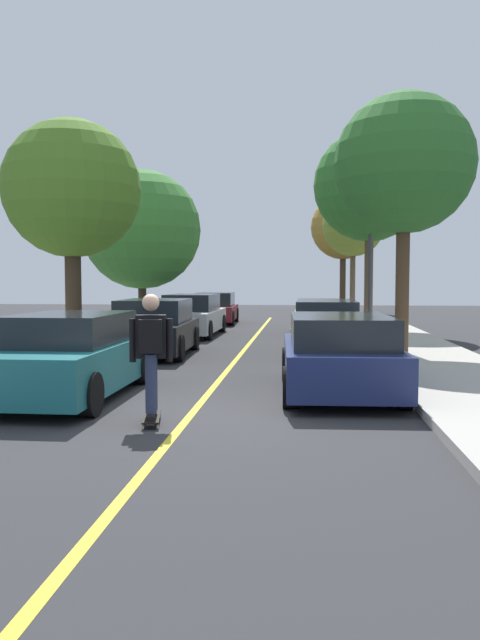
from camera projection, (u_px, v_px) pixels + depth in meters
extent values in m
plane|color=#2D2D30|center=(193.00, 413.00, 9.40)|extent=(80.00, 80.00, 0.00)
cube|color=gold|center=(225.00, 373.00, 13.38)|extent=(0.12, 39.20, 0.01)
cube|color=#196066|center=(70.00, 365.00, 10.61)|extent=(1.80, 4.33, 0.71)
cube|color=black|center=(71.00, 328.00, 10.61)|extent=(1.58, 2.43, 0.49)
cylinder|color=black|center=(90.00, 395.00, 9.09)|extent=(0.22, 0.64, 0.64)
cylinder|color=black|center=(142.00, 367.00, 11.98)|extent=(0.22, 0.64, 0.64)
cylinder|color=black|center=(56.00, 366.00, 12.15)|extent=(0.22, 0.64, 0.64)
cube|color=black|center=(154.00, 335.00, 16.55)|extent=(1.97, 4.08, 0.68)
cube|color=black|center=(155.00, 310.00, 16.67)|extent=(1.70, 2.45, 0.57)
cylinder|color=black|center=(179.00, 348.00, 15.19)|extent=(0.24, 0.65, 0.64)
cylinder|color=black|center=(107.00, 348.00, 15.31)|extent=(0.24, 0.65, 0.64)
cylinder|color=black|center=(194.00, 338.00, 17.81)|extent=(0.24, 0.65, 0.64)
cylinder|color=black|center=(132.00, 338.00, 17.92)|extent=(0.24, 0.65, 0.64)
cube|color=#B7B7BC|center=(192.00, 320.00, 22.31)|extent=(1.84, 4.67, 0.69)
cube|color=black|center=(192.00, 302.00, 22.38)|extent=(1.60, 2.73, 0.56)
cylinder|color=black|center=(208.00, 330.00, 20.62)|extent=(0.23, 0.64, 0.64)
cylinder|color=black|center=(157.00, 330.00, 20.80)|extent=(0.23, 0.64, 0.64)
cylinder|color=black|center=(222.00, 323.00, 23.84)|extent=(0.23, 0.64, 0.64)
cylinder|color=black|center=(178.00, 323.00, 24.02)|extent=(0.23, 0.64, 0.64)
cube|color=maroon|center=(216.00, 312.00, 28.52)|extent=(1.87, 4.28, 0.62)
cube|color=black|center=(216.00, 299.00, 28.43)|extent=(1.60, 2.67, 0.57)
cylinder|color=black|center=(231.00, 318.00, 27.07)|extent=(0.24, 0.65, 0.64)
cylinder|color=black|center=(194.00, 318.00, 27.17)|extent=(0.24, 0.65, 0.64)
cylinder|color=black|center=(236.00, 315.00, 29.89)|extent=(0.24, 0.65, 0.64)
cylinder|color=black|center=(202.00, 314.00, 29.99)|extent=(0.24, 0.65, 0.64)
cube|color=navy|center=(339.00, 363.00, 10.99)|extent=(1.96, 4.14, 0.67)
cube|color=black|center=(340.00, 330.00, 10.72)|extent=(1.69, 2.70, 0.49)
cylinder|color=black|center=(288.00, 364.00, 12.38)|extent=(0.24, 0.65, 0.64)
cylinder|color=black|center=(377.00, 365.00, 12.28)|extent=(0.24, 0.65, 0.64)
cylinder|color=black|center=(290.00, 387.00, 9.72)|extent=(0.24, 0.65, 0.64)
cylinder|color=black|center=(404.00, 388.00, 9.61)|extent=(0.24, 0.65, 0.64)
cube|color=#BCAD89|center=(326.00, 335.00, 16.73)|extent=(1.78, 4.33, 0.65)
cube|color=black|center=(326.00, 311.00, 16.68)|extent=(1.55, 2.91, 0.58)
cylinder|color=black|center=(297.00, 337.00, 18.26)|extent=(0.23, 0.64, 0.64)
cylinder|color=black|center=(354.00, 337.00, 18.08)|extent=(0.23, 0.64, 0.64)
cylinder|color=black|center=(294.00, 348.00, 15.39)|extent=(0.23, 0.64, 0.64)
cylinder|color=black|center=(361.00, 348.00, 15.21)|extent=(0.23, 0.64, 0.64)
cube|color=#BCAD89|center=(320.00, 321.00, 22.66)|extent=(1.77, 4.67, 0.61)
cube|color=black|center=(320.00, 306.00, 22.42)|extent=(1.56, 3.03, 0.46)
cylinder|color=black|center=(297.00, 322.00, 24.37)|extent=(0.22, 0.64, 0.64)
cylinder|color=black|center=(341.00, 323.00, 24.22)|extent=(0.22, 0.64, 0.64)
cylinder|color=black|center=(296.00, 329.00, 21.13)|extent=(0.22, 0.64, 0.64)
cylinder|color=black|center=(347.00, 329.00, 20.97)|extent=(0.22, 0.64, 0.64)
cylinder|color=#3D2D1E|center=(73.00, 294.00, 15.81)|extent=(0.39, 0.39, 2.91)
sphere|color=#4C7A23|center=(72.00, 189.00, 15.65)|extent=(3.34, 3.34, 3.34)
cylinder|color=#3D2D1E|center=(142.00, 294.00, 22.64)|extent=(0.28, 0.28, 2.61)
sphere|color=#3D7F33|center=(142.00, 230.00, 22.50)|extent=(4.15, 4.15, 4.15)
cylinder|color=#4C3823|center=(402.00, 275.00, 15.65)|extent=(0.33, 0.33, 3.83)
sphere|color=#2D6B28|center=(404.00, 163.00, 15.48)|extent=(3.37, 3.37, 3.37)
cylinder|color=brown|center=(369.00, 275.00, 23.59)|extent=(0.32, 0.32, 3.91)
sphere|color=#2D6B28|center=(370.00, 185.00, 23.38)|extent=(4.07, 4.07, 4.07)
cylinder|color=brown|center=(353.00, 279.00, 31.06)|extent=(0.26, 0.26, 3.67)
sphere|color=olive|center=(353.00, 225.00, 30.90)|extent=(2.97, 2.97, 2.97)
cylinder|color=#3D2D1E|center=(343.00, 277.00, 38.58)|extent=(0.36, 0.36, 3.97)
sphere|color=olive|center=(343.00, 227.00, 38.40)|extent=(3.85, 3.85, 3.85)
cylinder|color=#38383D|center=(370.00, 253.00, 22.74)|extent=(0.12, 0.12, 5.48)
cube|color=#EAE5C6|center=(371.00, 171.00, 22.56)|extent=(0.36, 0.24, 0.20)
cube|color=black|center=(152.00, 417.00, 8.69)|extent=(0.37, 0.87, 0.02)
cylinder|color=beige|center=(146.00, 416.00, 9.03)|extent=(0.03, 0.06, 0.06)
cylinder|color=beige|center=(160.00, 416.00, 9.04)|extent=(0.03, 0.06, 0.06)
cylinder|color=beige|center=(143.00, 427.00, 8.35)|extent=(0.03, 0.06, 0.06)
cylinder|color=beige|center=(158.00, 427.00, 8.37)|extent=(0.03, 0.06, 0.06)
cube|color=#99999E|center=(153.00, 413.00, 9.03)|extent=(0.11, 0.06, 0.02)
cube|color=#99999E|center=(150.00, 424.00, 8.36)|extent=(0.11, 0.06, 0.02)
cube|color=black|center=(153.00, 410.00, 8.91)|extent=(0.14, 0.27, 0.06)
cube|color=black|center=(151.00, 417.00, 8.47)|extent=(0.14, 0.27, 0.06)
cylinder|color=#283351|center=(152.00, 381.00, 8.78)|extent=(0.17, 0.17, 0.79)
cylinder|color=#283351|center=(151.00, 384.00, 8.54)|extent=(0.17, 0.17, 0.79)
cube|color=black|center=(151.00, 336.00, 8.62)|extent=(0.43, 0.29, 0.58)
sphere|color=tan|center=(151.00, 303.00, 8.60)|extent=(0.23, 0.23, 0.23)
cylinder|color=black|center=(133.00, 340.00, 8.61)|extent=(0.10, 0.10, 0.58)
cylinder|color=black|center=(169.00, 340.00, 8.65)|extent=(0.10, 0.10, 0.58)
cube|color=black|center=(150.00, 336.00, 8.42)|extent=(0.33, 0.23, 0.44)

